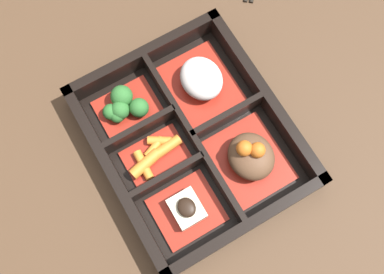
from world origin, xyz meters
name	(u,v)px	position (x,y,z in m)	size (l,w,h in m)	color
ground_plane	(192,142)	(0.00, 0.00, 0.00)	(3.00, 3.00, 0.00)	#4C3523
bento_base	(192,141)	(0.00, 0.00, 0.01)	(0.29, 0.25, 0.01)	black
bento_rim	(190,138)	(0.00, 0.00, 0.02)	(0.29, 0.25, 0.04)	black
bowl_rice	(201,80)	(-0.06, 0.05, 0.03)	(0.11, 0.09, 0.04)	maroon
bowl_stew	(251,157)	(0.06, 0.05, 0.03)	(0.11, 0.09, 0.05)	maroon
bowl_greens	(124,107)	(-0.09, -0.06, 0.02)	(0.06, 0.08, 0.04)	maroon
bowl_carrots	(154,155)	(-0.01, -0.06, 0.02)	(0.06, 0.08, 0.02)	maroon
bowl_tofu	(187,209)	(0.08, -0.05, 0.02)	(0.08, 0.08, 0.03)	maroon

